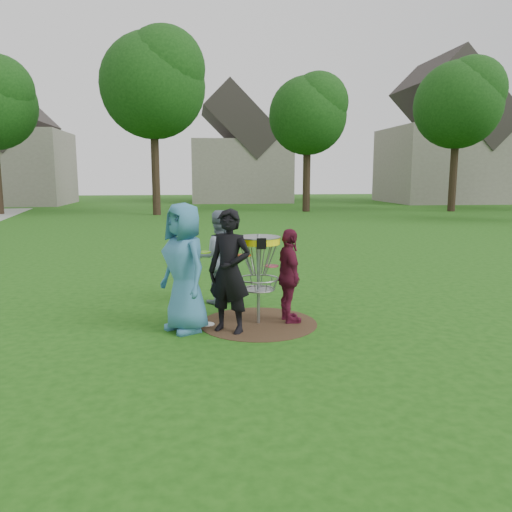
{
  "coord_description": "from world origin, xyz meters",
  "views": [
    {
      "loc": [
        -0.96,
        -7.33,
        2.26
      ],
      "look_at": [
        0.0,
        0.3,
        1.0
      ],
      "focal_mm": 35.0,
      "sensor_mm": 36.0,
      "label": 1
    }
  ],
  "objects": [
    {
      "name": "ground",
      "position": [
        0.0,
        0.0,
        0.0
      ],
      "size": [
        100.0,
        100.0,
        0.0
      ],
      "primitive_type": "plane",
      "color": "#19470F",
      "rests_on": "ground"
    },
    {
      "name": "dirt_patch",
      "position": [
        0.0,
        0.0,
        0.0
      ],
      "size": [
        1.8,
        1.8,
        0.01
      ],
      "primitive_type": "cylinder",
      "color": "#47331E",
      "rests_on": "ground"
    },
    {
      "name": "player_blue",
      "position": [
        -1.1,
        -0.21,
        0.93
      ],
      "size": [
        0.99,
        1.09,
        1.87
      ],
      "primitive_type": "imported",
      "rotation": [
        0.0,
        0.0,
        -1.0
      ],
      "color": "teal",
      "rests_on": "ground"
    },
    {
      "name": "player_black",
      "position": [
        -0.46,
        -0.35,
        0.89
      ],
      "size": [
        0.78,
        0.71,
        1.79
      ],
      "primitive_type": "imported",
      "rotation": [
        0.0,
        0.0,
        -0.55
      ],
      "color": "black",
      "rests_on": "ground"
    },
    {
      "name": "player_grey",
      "position": [
        -0.53,
        1.34,
        0.82
      ],
      "size": [
        0.85,
        0.69,
        1.65
      ],
      "primitive_type": "imported",
      "rotation": [
        0.0,
        0.0,
        3.22
      ],
      "color": "slate",
      "rests_on": "ground"
    },
    {
      "name": "player_maroon",
      "position": [
        0.48,
        0.02,
        0.73
      ],
      "size": [
        0.43,
        0.88,
        1.45
      ],
      "primitive_type": "imported",
      "rotation": [
        0.0,
        0.0,
        1.66
      ],
      "color": "maroon",
      "rests_on": "ground"
    },
    {
      "name": "disc_on_grass",
      "position": [
        -0.78,
        0.01,
        0.01
      ],
      "size": [
        0.22,
        0.22,
        0.02
      ],
      "primitive_type": "cylinder",
      "color": "white",
      "rests_on": "ground"
    },
    {
      "name": "disc_golf_basket",
      "position": [
        0.0,
        -0.0,
        1.02
      ],
      "size": [
        0.66,
        0.67,
        1.38
      ],
      "color": "#9EA0A5",
      "rests_on": "ground"
    },
    {
      "name": "held_discs",
      "position": [
        -0.32,
        0.19,
        1.04
      ],
      "size": [
        1.25,
        1.48,
        0.27
      ],
      "color": "#85E119",
      "rests_on": "ground"
    },
    {
      "name": "tree_row",
      "position": [
        0.44,
        20.67,
        6.21
      ],
      "size": [
        51.2,
        17.42,
        9.9
      ],
      "color": "#38281C",
      "rests_on": "ground"
    },
    {
      "name": "house_row",
      "position": [
        4.78,
        33.07,
        4.14
      ],
      "size": [
        44.5,
        10.65,
        11.62
      ],
      "color": "gray",
      "rests_on": "ground"
    }
  ]
}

